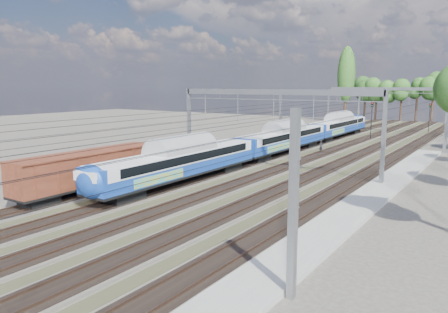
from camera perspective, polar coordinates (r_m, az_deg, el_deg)
The scene contains 11 objects.
ground at distance 26.23m, azimuth -26.13°, elevation -12.77°, with size 220.00×220.00×0.00m, color #47423A.
track_bed at distance 61.48m, azimuth 12.77°, elevation 0.35°, with size 21.00×130.00×0.34m.
platform at distance 34.51m, azimuth 16.59°, elevation -6.70°, with size 3.00×70.00×0.30m, color gray.
catenary at distance 67.98m, azimuth 15.56°, elevation 6.42°, with size 25.65×130.00×9.00m.
tree_belt at distance 107.05m, azimuth 25.46°, elevation 7.59°, with size 39.59×98.46×11.86m.
poplar at distance 115.62m, azimuth 15.70°, elevation 10.20°, with size 4.40×4.40×19.04m.
emu_train at distance 59.93m, azimuth 7.73°, elevation 2.81°, with size 3.18×67.12×4.65m.
freight_boxcar at distance 39.73m, azimuth -17.25°, elevation -1.60°, with size 2.90×14.02×3.61m.
worker at distance 62.76m, azimuth 12.56°, elevation 1.29°, with size 0.67×0.44×1.83m, color black.
signal_near at distance 80.43m, azimuth 18.72°, elevation 5.03°, with size 0.45×0.41×6.48m.
signal_far at distance 95.90m, azimuth 25.27°, elevation 5.00°, with size 0.41×0.38×5.83m.
Camera 1 is at (21.39, -11.88, 9.45)m, focal length 35.00 mm.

